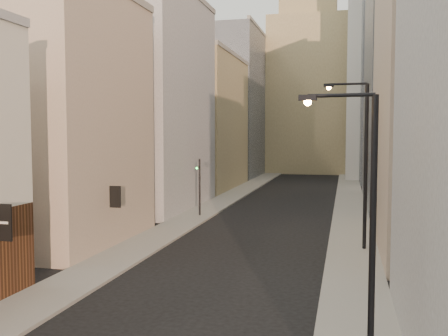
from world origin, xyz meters
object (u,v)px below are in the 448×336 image
at_px(streetlamp_near, 365,222).
at_px(streetlamp_mid, 361,156).
at_px(clock_tower, 308,78).
at_px(white_tower, 374,59).
at_px(traffic_light_left, 200,178).

height_order(streetlamp_near, streetlamp_mid, streetlamp_mid).
xyz_separation_m(streetlamp_near, streetlamp_mid, (0.39, 17.08, 1.11)).
xyz_separation_m(clock_tower, white_tower, (11.00, -14.00, 0.97)).
bearing_deg(streetlamp_near, clock_tower, 99.40).
xyz_separation_m(clock_tower, streetlamp_near, (7.52, -80.95, -12.92)).
bearing_deg(streetlamp_near, white_tower, 91.12).
height_order(streetlamp_near, traffic_light_left, streetlamp_near).
distance_m(clock_tower, traffic_light_left, 56.38).
bearing_deg(streetlamp_near, streetlamp_mid, 92.79).
relative_size(white_tower, traffic_light_left, 8.30).
relative_size(white_tower, streetlamp_mid, 4.07).
height_order(white_tower, streetlamp_near, white_tower).
xyz_separation_m(streetlamp_mid, traffic_light_left, (-13.04, 9.57, -2.47)).
relative_size(streetlamp_near, traffic_light_left, 1.65).
distance_m(white_tower, traffic_light_left, 46.01).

